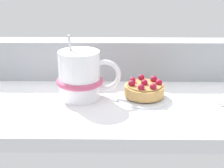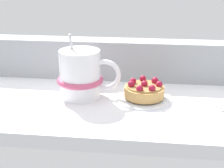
# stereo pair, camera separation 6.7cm
# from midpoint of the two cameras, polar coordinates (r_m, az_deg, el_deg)

# --- Properties ---
(ground_plane) EXTENTS (0.90, 0.33, 0.03)m
(ground_plane) POSITION_cam_midpoint_polar(r_m,az_deg,el_deg) (0.68, 4.89, -3.75)
(ground_plane) COLOR white
(window_rail_back) EXTENTS (0.88, 0.06, 0.09)m
(window_rail_back) POSITION_cam_midpoint_polar(r_m,az_deg,el_deg) (0.79, 5.40, 4.17)
(window_rail_back) COLOR #9EA3A8
(window_rail_back) RESTS_ON ground_plane
(dessert_plate) EXTENTS (0.11, 0.11, 0.01)m
(dessert_plate) POSITION_cam_midpoint_polar(r_m,az_deg,el_deg) (0.68, 8.33, -2.44)
(dessert_plate) COLOR silver
(dessert_plate) RESTS_ON ground_plane
(raspberry_tart) EXTENTS (0.08, 0.08, 0.03)m
(raspberry_tart) POSITION_cam_midpoint_polar(r_m,az_deg,el_deg) (0.68, 8.42, -1.11)
(raspberry_tart) COLOR tan
(raspberry_tart) RESTS_ON dessert_plate
(coffee_mug) EXTENTS (0.13, 0.10, 0.13)m
(coffee_mug) POSITION_cam_midpoint_polar(r_m,az_deg,el_deg) (0.68, -2.47, 1.56)
(coffee_mug) COLOR white
(coffee_mug) RESTS_ON ground_plane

